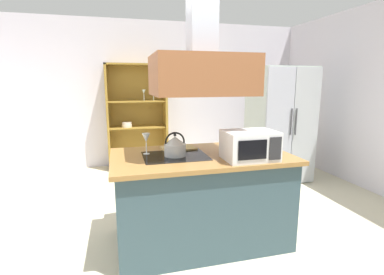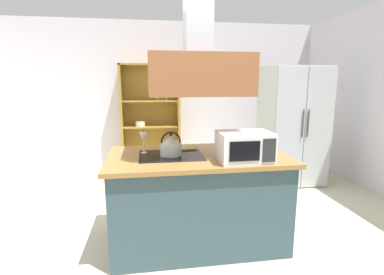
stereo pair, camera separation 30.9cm
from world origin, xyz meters
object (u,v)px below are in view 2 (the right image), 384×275
at_px(refrigerator, 292,126).
at_px(kettle, 171,146).
at_px(dish_cabinet, 151,122).
at_px(cutting_board, 177,148).
at_px(microwave, 244,147).
at_px(wine_glass_on_counter, 144,138).

xyz_separation_m(refrigerator, kettle, (-2.04, -1.54, 0.09)).
bearing_deg(dish_cabinet, cutting_board, -84.40).
bearing_deg(microwave, dish_cabinet, 104.27).
relative_size(refrigerator, kettle, 7.99).
bearing_deg(refrigerator, dish_cabinet, 149.89).
bearing_deg(kettle, dish_cabinet, 93.28).
relative_size(dish_cabinet, microwave, 4.15).
distance_m(dish_cabinet, microwave, 3.20).
xyz_separation_m(dish_cabinet, cutting_board, (0.25, -2.54, 0.06)).
bearing_deg(kettle, refrigerator, 37.10).
bearing_deg(wine_glass_on_counter, microwave, -25.61).
xyz_separation_m(dish_cabinet, wine_glass_on_counter, (-0.09, -2.68, 0.21)).
bearing_deg(dish_cabinet, microwave, -75.73).
relative_size(kettle, cutting_board, 0.67).
bearing_deg(cutting_board, kettle, -107.83).
relative_size(kettle, microwave, 0.50).
height_order(kettle, wine_glass_on_counter, kettle).
distance_m(cutting_board, wine_glass_on_counter, 0.40).
relative_size(kettle, wine_glass_on_counter, 1.11).
height_order(dish_cabinet, wine_glass_on_counter, dish_cabinet).
distance_m(dish_cabinet, cutting_board, 2.55).
relative_size(microwave, wine_glass_on_counter, 2.23).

